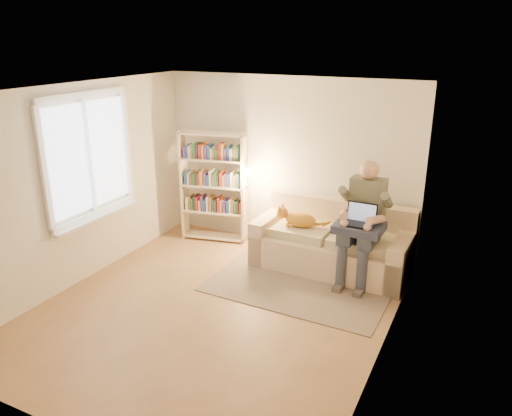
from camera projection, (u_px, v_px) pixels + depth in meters
The scene contains 14 objects.
floor at pixel (214, 309), 6.06m from camera, with size 4.50×4.50×0.00m, color olive.
ceiling at pixel (208, 91), 5.20m from camera, with size 4.00×4.50×0.02m, color white.
wall_left at pixel (79, 186), 6.46m from camera, with size 0.02×4.50×2.60m, color silver.
wall_right at pixel (390, 238), 4.80m from camera, with size 0.02×4.50×2.60m, color silver.
wall_back at pixel (288, 164), 7.54m from camera, with size 4.00×0.02×2.60m, color silver.
wall_front at pixel (56, 298), 3.72m from camera, with size 4.00×0.02×2.60m, color silver.
window at pixel (92, 177), 6.58m from camera, with size 0.12×1.52×1.69m.
sofa at pixel (333, 245), 7.05m from camera, with size 2.18×1.03×0.92m.
person at pixel (363, 216), 6.53m from camera, with size 0.47×0.75×1.62m.
cat at pixel (295, 218), 7.04m from camera, with size 0.71×0.26×0.26m.
blanket at pixel (364, 229), 6.39m from camera, with size 0.61×0.50×0.10m, color #282E46.
laptop at pixel (365, 220), 6.36m from camera, with size 0.40×0.31×0.35m.
bookshelf at pixel (214, 182), 7.81m from camera, with size 1.20×0.48×1.76m.
rug at pixel (297, 287), 6.56m from camera, with size 2.34×1.38×0.01m, color #806F5D.
Camera 1 is at (2.79, -4.55, 3.16)m, focal length 35.00 mm.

